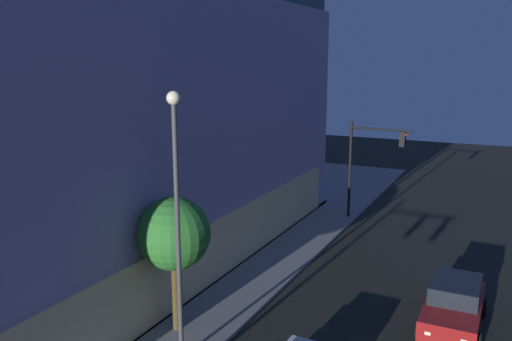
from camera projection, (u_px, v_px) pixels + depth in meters
The scene contains 5 objects.
modern_building at pixel (12, 101), 27.40m from camera, with size 31.48×24.51×16.00m.
traffic_light_far_corner at pixel (369, 155), 32.53m from camera, with size 0.54×3.89×6.11m.
street_lamp_sidewalk at pixel (177, 200), 16.64m from camera, with size 0.44×0.44×8.96m.
sidewalk_tree at pixel (174, 234), 18.94m from camera, with size 2.68×2.68×5.08m.
car_red at pixel (454, 304), 20.05m from camera, with size 4.68×2.22×1.74m.
Camera 1 is at (-8.38, -3.30, 10.01)m, focal length 36.85 mm.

